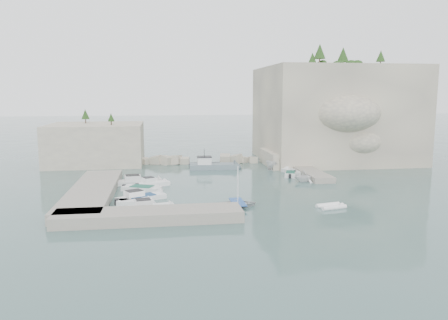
{
  "coord_description": "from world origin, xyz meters",
  "views": [
    {
      "loc": [
        -8.72,
        -53.97,
        12.2
      ],
      "look_at": [
        0.0,
        6.0,
        3.0
      ],
      "focal_mm": 35.0,
      "sensor_mm": 36.0,
      "label": 1
    }
  ],
  "objects": [
    {
      "name": "breakwater",
      "position": [
        -1.0,
        22.0,
        0.7
      ],
      "size": [
        28.0,
        3.0,
        1.4
      ],
      "primitive_type": "cube",
      "color": "beige",
      "rests_on": "ground"
    },
    {
      "name": "motorboat_d",
      "position": [
        -11.13,
        -3.9,
        0.0
      ],
      "size": [
        6.4,
        4.61,
        1.4
      ],
      "primitive_type": null,
      "rotation": [
        0.0,
        0.0,
        0.49
      ],
      "color": "white",
      "rests_on": "ground"
    },
    {
      "name": "tender_east_d",
      "position": [
        10.42,
        14.12,
        0.0
      ],
      "size": [
        5.38,
        3.03,
        1.96
      ],
      "primitive_type": "imported",
      "rotation": [
        0.0,
        0.0,
        1.8
      ],
      "color": "silver",
      "rests_on": "ground"
    },
    {
      "name": "cliff_east",
      "position": [
        23.0,
        23.0,
        8.5
      ],
      "size": [
        26.0,
        22.0,
        17.0
      ],
      "primitive_type": "cube",
      "color": "beige",
      "rests_on": "ground"
    },
    {
      "name": "ledge_east",
      "position": [
        13.5,
        10.0,
        0.4
      ],
      "size": [
        3.0,
        16.0,
        0.8
      ],
      "primitive_type": "cube",
      "color": "#9E9689",
      "rests_on": "ground"
    },
    {
      "name": "quay_west",
      "position": [
        -17.0,
        -1.0,
        0.55
      ],
      "size": [
        5.0,
        24.0,
        1.1
      ],
      "primitive_type": "cube",
      "color": "#9E9689",
      "rests_on": "ground"
    },
    {
      "name": "work_boat",
      "position": [
        -0.17,
        16.18,
        0.0
      ],
      "size": [
        8.89,
        2.96,
        2.2
      ],
      "primitive_type": null,
      "rotation": [
        0.0,
        0.0,
        -0.04
      ],
      "color": "slate",
      "rests_on": "ground"
    },
    {
      "name": "motorboat_f",
      "position": [
        -9.96,
        -8.59,
        0.0
      ],
      "size": [
        5.73,
        2.66,
        1.4
      ],
      "primitive_type": null,
      "rotation": [
        0.0,
        0.0,
        0.19
      ],
      "color": "white",
      "rests_on": "ground"
    },
    {
      "name": "quay_south",
      "position": [
        -10.0,
        -12.5,
        0.55
      ],
      "size": [
        18.0,
        4.0,
        1.1
      ],
      "primitive_type": "cube",
      "color": "#9E9689",
      "rests_on": "ground"
    },
    {
      "name": "ground",
      "position": [
        0.0,
        0.0,
        0.0
      ],
      "size": [
        400.0,
        400.0,
        0.0
      ],
      "primitive_type": "plane",
      "color": "#3F5E5C",
      "rests_on": "ground"
    },
    {
      "name": "vegetation",
      "position": [
        17.83,
        24.4,
        17.93
      ],
      "size": [
        53.48,
        13.88,
        13.4
      ],
      "color": "#1E4219",
      "rests_on": "ground"
    },
    {
      "name": "motorboat_e",
      "position": [
        -11.77,
        -5.73,
        0.0
      ],
      "size": [
        4.25,
        1.78,
        0.7
      ],
      "primitive_type": null,
      "rotation": [
        0.0,
        0.0,
        -0.01
      ],
      "color": "white",
      "rests_on": "ground"
    },
    {
      "name": "tender_east_a",
      "position": [
        11.23,
        4.05,
        0.0
      ],
      "size": [
        4.02,
        3.67,
        1.8
      ],
      "primitive_type": "imported",
      "rotation": [
        0.0,
        0.0,
        1.81
      ],
      "color": "white",
      "rests_on": "ground"
    },
    {
      "name": "outcrop_west",
      "position": [
        -20.0,
        25.0,
        3.5
      ],
      "size": [
        16.0,
        14.0,
        7.0
      ],
      "primitive_type": "cube",
      "color": "beige",
      "rests_on": "ground"
    },
    {
      "name": "motorboat_c",
      "position": [
        -11.23,
        1.27,
        0.0
      ],
      "size": [
        5.75,
        4.02,
        0.7
      ],
      "primitive_type": null,
      "rotation": [
        0.0,
        0.0,
        -0.42
      ],
      "color": "silver",
      "rests_on": "ground"
    },
    {
      "name": "rowboat_mast",
      "position": [
        -0.55,
        -8.22,
        2.53
      ],
      "size": [
        0.1,
        0.1,
        4.2
      ],
      "primitive_type": "cylinder",
      "color": "white",
      "rests_on": "rowboat"
    },
    {
      "name": "motorboat_b",
      "position": [
        -9.88,
        3.82,
        0.0
      ],
      "size": [
        4.97,
        3.42,
        1.4
      ],
      "primitive_type": null,
      "rotation": [
        0.0,
        0.0,
        0.44
      ],
      "color": "white",
      "rests_on": "ground"
    },
    {
      "name": "rowboat",
      "position": [
        -0.55,
        -8.22,
        0.0
      ],
      "size": [
        4.2,
        3.01,
        0.86
      ],
      "primitive_type": "imported",
      "rotation": [
        0.0,
        0.0,
        1.58
      ],
      "color": "silver",
      "rests_on": "ground"
    },
    {
      "name": "cliff_terrace",
      "position": [
        13.0,
        18.0,
        1.25
      ],
      "size": [
        8.0,
        10.0,
        2.5
      ],
      "primitive_type": "cube",
      "color": "beige",
      "rests_on": "ground"
    },
    {
      "name": "tender_east_c",
      "position": [
        11.51,
        10.22,
        0.0
      ],
      "size": [
        3.14,
        5.11,
        0.7
      ],
      "primitive_type": null,
      "rotation": [
        0.0,
        0.0,
        1.92
      ],
      "color": "silver",
      "rests_on": "ground"
    },
    {
      "name": "motorboat_a",
      "position": [
        -11.74,
        5.62,
        0.0
      ],
      "size": [
        6.85,
        2.83,
        1.4
      ],
      "primitive_type": null,
      "rotation": [
        0.0,
        0.0,
        0.13
      ],
      "color": "silver",
      "rests_on": "ground"
    },
    {
      "name": "inflatable_dinghy",
      "position": [
        9.33,
        -10.29,
        0.0
      ],
      "size": [
        3.43,
        2.22,
        0.44
      ],
      "primitive_type": null,
      "rotation": [
        0.0,
        0.0,
        0.23
      ],
      "color": "white",
      "rests_on": "ground"
    },
    {
      "name": "tender_east_b",
      "position": [
        10.49,
        8.54,
        0.0
      ],
      "size": [
        2.92,
        4.78,
        0.7
      ],
      "primitive_type": null,
      "rotation": [
        0.0,
        0.0,
        1.24
      ],
      "color": "silver",
      "rests_on": "ground"
    }
  ]
}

